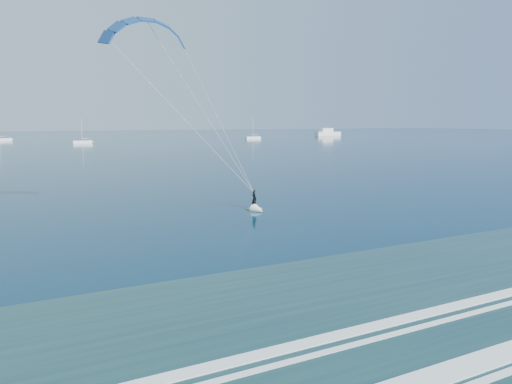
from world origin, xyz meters
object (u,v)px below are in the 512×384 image
Objects in this scene: kitesurfer_rig at (207,117)px; motor_yacht at (327,133)px; sailboat_3 at (82,142)px; sailboat_4 at (253,138)px.

kitesurfer_rig reaches higher than motor_yacht.
sailboat_4 is at bearing 9.68° from sailboat_3.
sailboat_3 is (-145.23, -40.11, -1.12)m from motor_yacht.
motor_yacht is at bearing 22.42° from sailboat_4.
sailboat_4 reaches higher than sailboat_3.
sailboat_4 is at bearing 63.04° from kitesurfer_rig.
sailboat_4 is (86.03, 169.13, -8.46)m from kitesurfer_rig.
kitesurfer_rig is 246.03m from motor_yacht.
kitesurfer_rig is at bearing -91.56° from sailboat_3.
kitesurfer_rig is 1.64× the size of sailboat_4.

